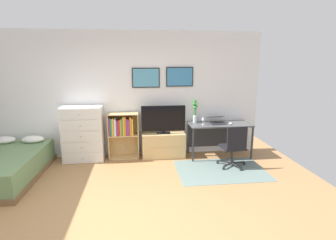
{
  "coord_description": "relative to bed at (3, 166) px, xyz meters",
  "views": [
    {
      "loc": [
        0.33,
        -3.39,
        2.07
      ],
      "look_at": [
        0.9,
        1.5,
        0.98
      ],
      "focal_mm": 28.47,
      "sensor_mm": 36.0,
      "label": 1
    }
  ],
  "objects": [
    {
      "name": "bamboo_vase",
      "position": [
        3.68,
        0.86,
        0.75
      ],
      "size": [
        0.11,
        0.11,
        0.51
      ],
      "color": "silver",
      "rests_on": "desk"
    },
    {
      "name": "wine_glass",
      "position": [
        3.8,
        0.62,
        0.64
      ],
      "size": [
        0.07,
        0.07,
        0.18
      ],
      "color": "silver",
      "rests_on": "desk"
    },
    {
      "name": "bookshelf",
      "position": [
        2.09,
        0.82,
        0.37
      ],
      "size": [
        0.64,
        0.3,
        0.99
      ],
      "color": "tan",
      "rests_on": "ground_plane"
    },
    {
      "name": "ground_plane",
      "position": [
        2.09,
        -1.39,
        -0.24
      ],
      "size": [
        7.2,
        7.2,
        0.0
      ],
      "primitive_type": "plane",
      "color": "#A87A4C"
    },
    {
      "name": "bed",
      "position": [
        0.0,
        0.0,
        0.0
      ],
      "size": [
        1.3,
        1.99,
        0.59
      ],
      "rotation": [
        0.0,
        0.0,
        -0.02
      ],
      "color": "brown",
      "rests_on": "ground_plane"
    },
    {
      "name": "area_rug",
      "position": [
        4.0,
        -0.11,
        -0.23
      ],
      "size": [
        1.7,
        1.2,
        0.01
      ],
      "primitive_type": "cube",
      "color": "slate",
      "rests_on": "ground_plane"
    },
    {
      "name": "television",
      "position": [
        2.97,
        0.76,
        0.61
      ],
      "size": [
        0.95,
        0.16,
        0.61
      ],
      "color": "black",
      "rests_on": "tv_stand"
    },
    {
      "name": "desk",
      "position": [
        4.2,
        0.76,
        0.37
      ],
      "size": [
        1.34,
        0.59,
        0.74
      ],
      "color": "#4C4C4F",
      "rests_on": "ground_plane"
    },
    {
      "name": "computer_mouse",
      "position": [
        4.41,
        0.61,
        0.52
      ],
      "size": [
        0.06,
        0.1,
        0.03
      ],
      "primitive_type": "ellipsoid",
      "color": "silver",
      "rests_on": "desk"
    },
    {
      "name": "laptop",
      "position": [
        4.14,
        0.74,
        0.57
      ],
      "size": [
        0.4,
        0.42,
        0.16
      ],
      "rotation": [
        0.0,
        0.0,
        0.13
      ],
      "color": "#333338",
      "rests_on": "desk"
    },
    {
      "name": "dresser",
      "position": [
        1.28,
        0.76,
        0.35
      ],
      "size": [
        0.83,
        0.46,
        1.16
      ],
      "color": "white",
      "rests_on": "ground_plane"
    },
    {
      "name": "office_chair",
      "position": [
        4.28,
        -0.0,
        0.22
      ],
      "size": [
        0.57,
        0.58,
        0.86
      ],
      "rotation": [
        0.0,
        0.0,
        0.06
      ],
      "color": "#232326",
      "rests_on": "ground_plane"
    },
    {
      "name": "tv_stand",
      "position": [
        2.97,
        0.78,
        0.03
      ],
      "size": [
        0.93,
        0.41,
        0.54
      ],
      "color": "tan",
      "rests_on": "ground_plane"
    },
    {
      "name": "wall_back_with_posters",
      "position": [
        2.1,
        1.04,
        1.12
      ],
      "size": [
        6.12,
        0.09,
        2.7
      ],
      "color": "white",
      "rests_on": "ground_plane"
    }
  ]
}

